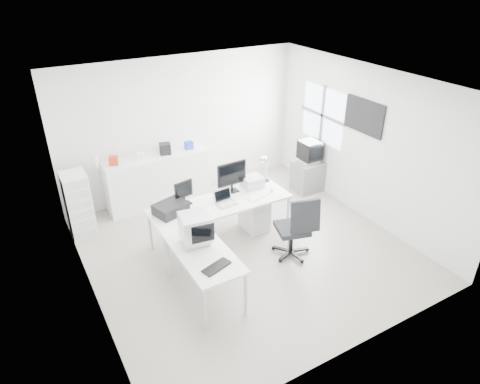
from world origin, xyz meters
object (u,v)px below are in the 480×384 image
lcd_monitor_small (184,193)px  tv_cabinet (308,176)px  side_desk (204,273)px  drawer_pedestal (254,213)px  filing_cabinet (79,204)px  sideboard (158,180)px  crt_monitor (195,231)px  main_desk (221,222)px  laser_printer (252,182)px  laptop (226,199)px  office_chair (292,226)px  inkjet_printer (171,208)px  crt_tv (310,152)px  lcd_monitor_large (232,177)px

lcd_monitor_small → tv_cabinet: 3.11m
side_desk → drawer_pedestal: (1.55, 1.15, -0.08)m
side_desk → drawer_pedestal: side_desk is taller
filing_cabinet → sideboard: bearing=12.9°
drawer_pedestal → crt_monitor: bearing=-149.9°
side_desk → tv_cabinet: side_desk is taller
main_desk → sideboard: 1.87m
laser_printer → filing_cabinet: filing_cabinet is taller
laser_printer → tv_cabinet: bearing=17.7°
filing_cabinet → tv_cabinet: bearing=-8.8°
main_desk → laptop: size_ratio=7.68×
drawer_pedestal → office_chair: size_ratio=0.54×
inkjet_printer → laptop: bearing=-29.2°
inkjet_printer → lcd_monitor_small: (0.30, 0.15, 0.12)m
laptop → tv_cabinet: laptop is taller
lcd_monitor_small → inkjet_printer: bearing=-165.3°
main_desk → tv_cabinet: size_ratio=3.73×
side_desk → crt_tv: bearing=29.2°
filing_cabinet → inkjet_printer: bearing=-48.3°
drawer_pedestal → crt_monitor: size_ratio=1.43×
main_desk → inkjet_printer: 0.97m
side_desk → laptop: 1.43m
lcd_monitor_large → side_desk: bearing=-133.4°
main_desk → laser_printer: (0.75, 0.22, 0.47)m
side_desk → office_chair: 1.67m
drawer_pedestal → lcd_monitor_small: lcd_monitor_small is taller
laptop → crt_monitor: 1.18m
crt_monitor → filing_cabinet: bearing=125.8°
side_desk → lcd_monitor_large: bearing=48.4°
side_desk → inkjet_printer: bearing=90.0°
inkjet_printer → crt_tv: crt_tv is taller
inkjet_printer → laptop: (0.90, -0.20, 0.01)m
tv_cabinet → inkjet_printer: bearing=-168.9°
laser_printer → sideboard: (-1.21, 1.58, -0.34)m
main_desk → laser_printer: bearing=16.3°
side_desk → drawer_pedestal: 1.93m
lcd_monitor_large → office_chair: bearing=-70.9°
sideboard → lcd_monitor_small: bearing=-93.3°
laser_printer → crt_tv: size_ratio=0.70×
main_desk → inkjet_printer: bearing=173.3°
laser_printer → side_desk: bearing=-140.0°
sideboard → filing_cabinet: (-1.59, -0.36, 0.08)m
office_chair → crt_tv: 2.38m
laser_printer → inkjet_printer: bearing=-175.2°
crt_monitor → tv_cabinet: size_ratio=0.65×
crt_tv → drawer_pedestal: bearing=-158.3°
crt_tv → lcd_monitor_large: bearing=-166.7°
lcd_monitor_small → lcd_monitor_large: lcd_monitor_large is taller
side_desk → filing_cabinet: bearing=115.2°
drawer_pedestal → sideboard: (-1.16, 1.75, 0.21)m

